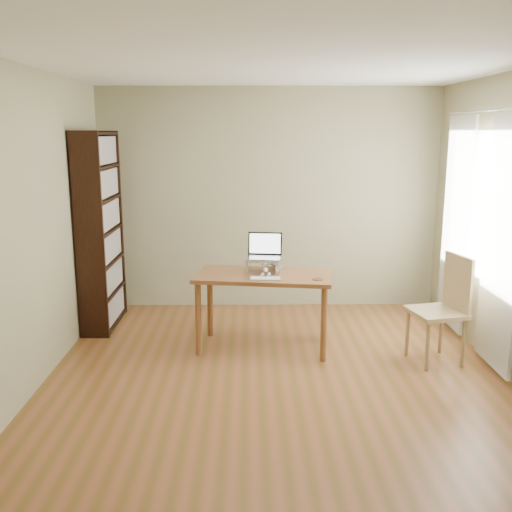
{
  "coord_description": "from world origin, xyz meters",
  "views": [
    {
      "loc": [
        -0.25,
        -4.49,
        2.09
      ],
      "look_at": [
        -0.17,
        0.8,
        0.93
      ],
      "focal_mm": 40.0,
      "sensor_mm": 36.0,
      "label": 1
    }
  ],
  "objects": [
    {
      "name": "bookshelf",
      "position": [
        -1.83,
        1.55,
        1.05
      ],
      "size": [
        0.3,
        0.9,
        2.1
      ],
      "color": "black",
      "rests_on": "ground"
    },
    {
      "name": "laptop_stand",
      "position": [
        -0.1,
        0.9,
        0.83
      ],
      "size": [
        0.32,
        0.25,
        0.13
      ],
      "rotation": [
        0.0,
        0.0,
        -0.14
      ],
      "color": "silver",
      "rests_on": "desk"
    },
    {
      "name": "chair",
      "position": [
        1.55,
        0.45,
        0.54
      ],
      "size": [
        0.53,
        0.53,
        1.0
      ],
      "rotation": [
        0.0,
        0.0,
        0.24
      ],
      "color": "tan",
      "rests_on": "ground"
    },
    {
      "name": "keyboard",
      "position": [
        -0.09,
        0.6,
        0.76
      ],
      "size": [
        0.3,
        0.13,
        0.02
      ],
      "rotation": [
        0.0,
        0.0,
        -0.03
      ],
      "color": "silver",
      "rests_on": "desk"
    },
    {
      "name": "laptop",
      "position": [
        -0.1,
        0.96,
        0.94
      ],
      "size": [
        0.37,
        0.32,
        0.24
      ],
      "rotation": [
        0.0,
        0.0,
        -0.14
      ],
      "color": "silver",
      "rests_on": "laptop_stand"
    },
    {
      "name": "curtains",
      "position": [
        1.92,
        0.8,
        1.17
      ],
      "size": [
        0.03,
        1.9,
        2.25
      ],
      "color": "white",
      "rests_on": "ground"
    },
    {
      "name": "cat",
      "position": [
        -0.07,
        0.93,
        0.81
      ],
      "size": [
        0.24,
        0.48,
        0.15
      ],
      "rotation": [
        0.0,
        0.0,
        -0.09
      ],
      "color": "#433D35",
      "rests_on": "desk"
    },
    {
      "name": "coaster",
      "position": [
        0.39,
        0.6,
        0.75
      ],
      "size": [
        0.1,
        0.1,
        0.01
      ],
      "primitive_type": "cylinder",
      "color": "brown",
      "rests_on": "desk"
    },
    {
      "name": "desk",
      "position": [
        -0.1,
        0.82,
        0.64
      ],
      "size": [
        1.38,
        0.83,
        0.75
      ],
      "rotation": [
        0.0,
        0.0,
        -0.14
      ],
      "color": "brown",
      "rests_on": "ground"
    },
    {
      "name": "room",
      "position": [
        0.03,
        0.01,
        1.3
      ],
      "size": [
        4.04,
        4.54,
        2.64
      ],
      "color": "brown",
      "rests_on": "ground"
    }
  ]
}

